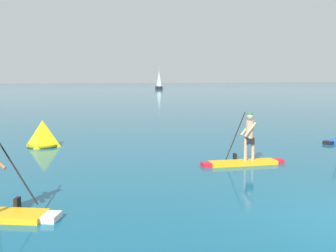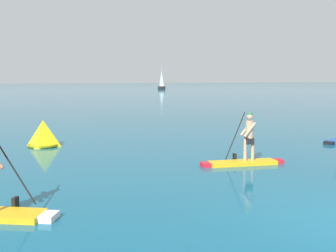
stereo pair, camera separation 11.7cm
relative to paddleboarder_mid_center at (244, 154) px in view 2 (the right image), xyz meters
The scene contains 3 objects.
paddleboarder_mid_center is the anchor object (origin of this frame).
race_marker_buoy 8.69m from the paddleboarder_mid_center, 137.84° to the left, with size 1.49×1.49×1.13m.
sailboat_right_horizon 89.99m from the paddleboarder_mid_center, 75.11° to the left, with size 1.72×4.42×5.97m.
Camera 2 is at (-6.15, -5.91, 2.91)m, focal length 41.90 mm.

